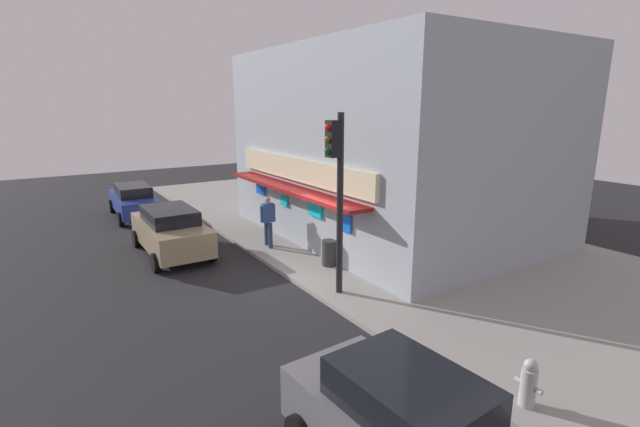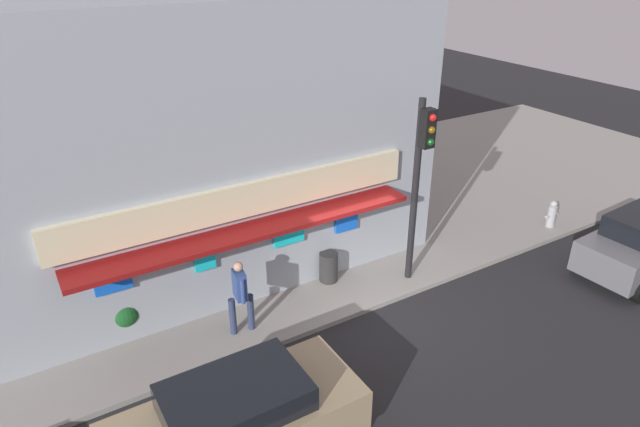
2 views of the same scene
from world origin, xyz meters
name	(u,v)px [view 2 (image 2 of 2)]	position (x,y,z in m)	size (l,w,h in m)	color
ground_plane	(376,310)	(0.00, 0.00, 0.00)	(55.39, 55.39, 0.00)	#232326
sidewalk	(276,222)	(0.00, 5.58, 0.07)	(36.92, 11.17, 0.13)	gray
corner_building	(180,122)	(-2.64, 6.16, 3.75)	(11.70, 9.58, 7.25)	#9EA8B2
traffic_light	(420,170)	(1.56, 0.53, 3.33)	(0.32, 0.58, 4.98)	black
fire_hydrant	(552,214)	(7.40, 0.59, 0.57)	(0.52, 0.28, 0.90)	#B2B2B7
trash_can	(329,267)	(-0.41, 1.62, 0.56)	(0.50, 0.50, 0.84)	#2D2D2D
pedestrian	(240,294)	(-3.30, 0.83, 1.19)	(0.61, 0.59, 1.89)	navy
potted_plant_by_doorway	(239,282)	(-2.79, 2.14, 0.59)	(0.59, 0.59, 0.84)	#59595B
potted_plant_by_window	(125,314)	(-5.67, 2.08, 0.73)	(0.74, 0.74, 1.04)	gray
parked_car_tan	(237,422)	(-4.78, -2.34, 0.88)	(4.50, 2.09, 1.70)	#9E8966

